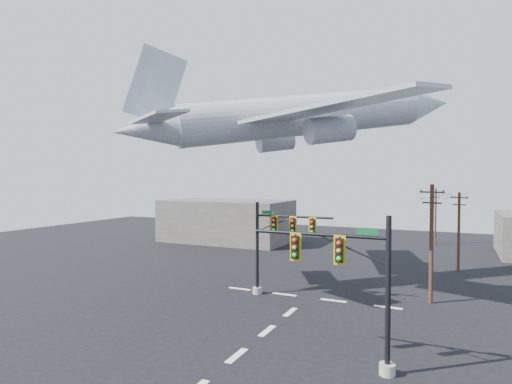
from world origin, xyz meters
The scene contains 10 objects.
ground centered at (0.00, 0.00, 0.00)m, with size 120.00×120.00×0.00m, color black.
lane_markings centered at (0.00, 5.33, 0.01)m, with size 14.00×21.20×0.01m.
signal_mast_near centered at (5.99, 1.05, 4.06)m, with size 7.22×0.83×7.57m.
signal_mast_far centered at (-2.50, 11.19, 4.15)m, with size 6.55×0.81×7.39m.
utility_pole_a centered at (8.71, 14.42, 4.63)m, with size 1.74×0.55×8.85m.
utility_pole_b centered at (10.62, 27.38, 4.12)m, with size 1.59×0.27×7.87m.
utility_pole_c centered at (7.80, 44.55, 4.08)m, with size 1.50×0.73×7.79m.
power_lines centered at (9.41, 29.49, 7.47)m, with size 4.26×30.14×0.53m.
airliner centered at (-1.68, 15.18, 14.51)m, with size 26.07×25.71×8.22m.
building_left centered at (-20.00, 35.00, 3.00)m, with size 18.00×10.00×6.00m, color #68615B.
Camera 1 is at (10.28, -19.56, 9.37)m, focal length 30.00 mm.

